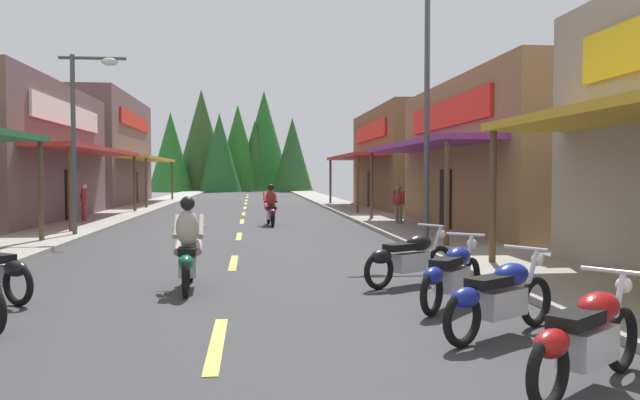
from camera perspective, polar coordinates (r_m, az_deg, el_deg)
ground at (r=28.49m, az=-6.93°, el=-1.69°), size 9.07×88.64×0.10m
sidewalk_left at (r=29.14m, az=-18.29°, el=-1.48°), size 2.41×88.64×0.12m
sidewalk_right at (r=28.98m, az=4.50°, el=-1.39°), size 2.41×88.64×0.12m
centerline_dashes at (r=30.93m, az=-6.87°, el=-1.27°), size 0.16×61.61×0.01m
storefront_left_far at (r=42.60m, az=-20.69°, el=4.12°), size 8.51×13.08×6.77m
storefront_right_middle at (r=23.47m, az=21.27°, el=3.65°), size 10.37×11.80×5.08m
storefront_right_far at (r=36.20m, az=10.64°, el=3.57°), size 9.66×11.97×5.49m
streetlamp_left at (r=20.57m, az=-20.42°, el=6.96°), size 1.98×0.30×5.53m
streetlamp_right at (r=16.92m, az=8.69°, el=10.65°), size 1.98×0.30×6.87m
motorcycle_parked_right_0 at (r=6.25m, az=22.83°, el=-11.22°), size 1.76×1.38×1.04m
motorcycle_parked_right_1 at (r=7.92m, az=15.85°, el=-8.27°), size 1.83×1.28×1.04m
motorcycle_parked_right_2 at (r=9.48m, az=11.75°, el=-6.48°), size 1.45×1.71×1.04m
motorcycle_parked_right_3 at (r=11.22m, az=8.03°, el=-5.09°), size 1.88×1.19×1.04m
rider_cruising_lead at (r=10.87m, az=-11.75°, el=-4.48°), size 0.60×2.14×1.57m
rider_cruising_trailing at (r=23.99m, az=-4.45°, el=-0.74°), size 0.60×2.14×1.57m
pedestrian_browsing at (r=23.55m, az=7.07°, el=-0.25°), size 0.40×0.51×1.54m
pedestrian_waiting at (r=26.20m, az=-20.40°, el=-0.05°), size 0.27×0.57×1.59m
treeline_backdrop at (r=74.50m, az=-7.71°, el=4.80°), size 18.18×11.38×11.96m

